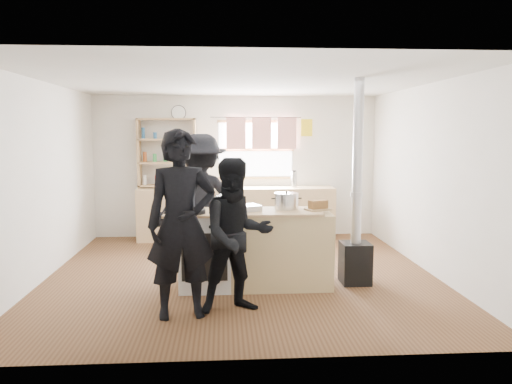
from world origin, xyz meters
The scene contains 14 objects.
ground centered at (0.00, 0.00, -0.01)m, with size 5.00×5.00×0.01m, color brown.
back_counter centered at (0.00, 2.22, 0.45)m, with size 3.40×0.55×0.90m, color tan.
shelving_unit centered at (-1.20, 2.34, 1.51)m, with size 1.00×0.28×1.20m.
thermos centered at (1.01, 2.22, 1.04)m, with size 0.10×0.10×0.28m, color silver.
cooking_island centered at (0.14, -0.55, 0.47)m, with size 1.97×0.64×0.93m.
skillet_greens centered at (-0.59, -0.72, 0.96)m, with size 0.37×0.37×0.05m.
roast_tray centered at (0.03, -0.56, 0.97)m, with size 0.39×0.36×0.07m.
stockpot_stove centered at (-0.22, -0.33, 1.01)m, with size 0.22×0.22×0.18m.
stockpot_counter centered at (0.53, -0.45, 1.03)m, with size 0.30×0.30×0.22m.
bread_board centered at (0.90, -0.56, 0.98)m, with size 0.33×0.29×0.12m.
flue_heater centered at (1.39, -0.49, 0.65)m, with size 0.35×0.35×2.50m.
person_near_left centered at (-0.65, -1.47, 0.95)m, with size 0.69×0.45×1.89m, color black.
person_near_right centered at (-0.10, -1.37, 0.80)m, with size 0.78×0.61×1.60m, color black.
person_far centered at (-0.53, 0.36, 0.92)m, with size 1.19×0.68×1.84m, color black.
Camera 1 is at (-0.23, -6.40, 1.85)m, focal length 35.00 mm.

